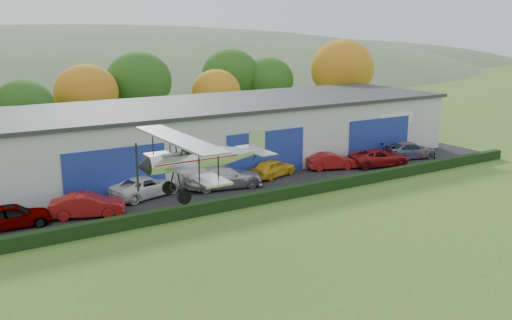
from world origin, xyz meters
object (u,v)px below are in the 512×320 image
car_2 (146,186)px  car_6 (379,157)px  car_5 (331,161)px  car_7 (410,150)px  car_3 (224,176)px  car_0 (12,216)px  hangar (229,131)px  biplane (199,157)px  car_1 (88,205)px  car_4 (273,168)px

car_2 → car_6: bearing=-111.8°
car_5 → car_7: 8.48m
car_5 → car_3: bearing=109.1°
car_0 → hangar: bearing=-64.3°
car_6 → biplane: (-21.83, -10.69, 4.84)m
car_0 → car_1: (4.26, -0.31, 0.01)m
car_0 → car_1: car_1 is taller
car_2 → car_4: 10.29m
car_1 → car_6: (24.47, 0.18, -0.02)m
car_1 → car_7: (28.76, 0.80, -0.00)m
car_0 → car_7: bearing=-87.1°
car_5 → car_6: car_6 is taller
car_0 → car_1: 4.27m
car_7 → car_5: bearing=97.1°
biplane → hangar: bearing=57.5°
car_1 → car_5: 20.34m
car_5 → car_6: (4.17, -1.22, 0.04)m
hangar → car_2: hangar is taller
car_3 → car_7: 18.59m
car_5 → car_6: 4.35m
car_1 → car_7: size_ratio=0.89×
car_0 → car_2: 9.05m
car_7 → biplane: size_ratio=0.67×
car_0 → biplane: bearing=-145.4°
car_0 → car_2: bearing=-76.0°
car_2 → car_4: (10.29, -0.26, -0.01)m
car_4 → car_6: (9.58, -1.73, 0.02)m
car_1 → car_3: (10.17, 1.23, 0.11)m
biplane → car_5: bearing=33.7°
hangar → car_0: bearing=-156.4°
hangar → car_1: 17.08m
car_5 → biplane: biplane is taller
car_1 → car_4: size_ratio=1.09×
car_2 → car_5: 15.71m
car_6 → biplane: size_ratio=0.69×
car_0 → car_7: same height
car_1 → car_7: car_1 is taller
car_2 → biplane: 13.72m
car_5 → car_7: size_ratio=0.82×
car_1 → car_4: (14.89, 1.91, -0.04)m
car_2 → car_7: size_ratio=1.01×
car_1 → car_3: 10.25m
car_2 → car_7: car_7 is taller
car_4 → biplane: 18.11m
hangar → car_2: size_ratio=7.99×
car_5 → car_7: bearing=-75.9°
car_5 → car_7: (8.46, -0.60, 0.05)m
car_0 → car_6: car_0 is taller
car_6 → hangar: bearing=63.9°
car_1 → biplane: biplane is taller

